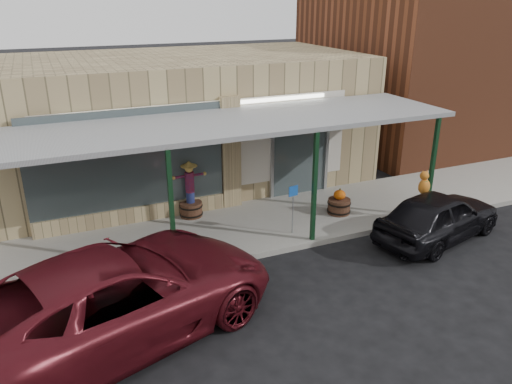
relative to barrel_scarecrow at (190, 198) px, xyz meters
name	(u,v)px	position (x,y,z in m)	size (l,w,h in m)	color
ground	(287,304)	(0.63, -4.80, -0.70)	(120.00, 120.00, 0.00)	black
sidewalk	(227,231)	(0.63, -1.20, -0.63)	(40.00, 3.20, 0.15)	gray
storefront	(178,121)	(0.63, 3.36, 1.39)	(12.00, 6.25, 4.20)	tan
awning	(225,125)	(0.63, -1.24, 2.31)	(12.00, 3.00, 3.04)	slate
block_buildings_near	(223,63)	(2.64, 4.40, 3.06)	(61.00, 8.00, 8.00)	brown
barrel_scarecrow	(190,198)	(0.00, 0.00, 0.00)	(0.99, 0.70, 1.63)	#4F2D1F
barrel_pumpkin	(339,204)	(3.95, -1.50, -0.28)	(0.85, 0.85, 0.76)	#4F2D1F
handicap_sign	(293,203)	(2.13, -2.12, 0.30)	(0.27, 0.06, 1.33)	gray
parked_sedan	(438,216)	(5.59, -3.66, -0.04)	(4.14, 2.45, 1.60)	black
car_maroon	(115,296)	(-2.73, -4.44, 0.16)	(2.87, 6.23, 1.73)	#531018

